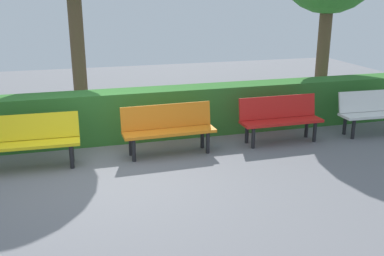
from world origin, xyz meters
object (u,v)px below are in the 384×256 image
bench_red (280,117)px  bench_white (378,110)px  bench_orange (168,127)px  bench_yellow (28,139)px

bench_red → bench_white: bearing=177.5°
bench_white → bench_orange: 4.30m
bench_white → bench_orange: size_ratio=1.01×
bench_orange → bench_white: bearing=178.0°
bench_red → bench_yellow: bench_red is taller
bench_white → bench_yellow: size_ratio=1.02×
bench_white → bench_orange: bearing=2.1°
bench_red → bench_orange: (2.18, 0.05, 0.00)m
bench_white → bench_red: (2.12, -0.07, -0.00)m
bench_white → bench_red: bench_red is taller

